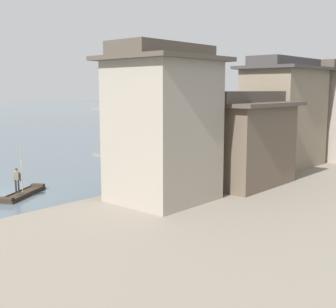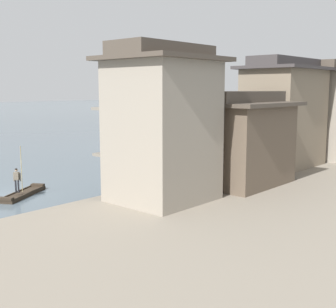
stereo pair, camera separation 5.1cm
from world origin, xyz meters
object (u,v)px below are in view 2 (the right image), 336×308
at_px(boat_moored_third, 142,187).
at_px(house_waterfront_narrow, 329,111).
at_px(mooring_post_dock_mid, 228,163).
at_px(boat_foreground_poled, 23,194).
at_px(boatman_person, 17,177).
at_px(house_waterfront_nearest, 162,125).
at_px(house_waterfront_tall, 284,114).
at_px(boat_moored_far, 297,150).
at_px(boat_moored_second, 316,139).
at_px(house_waterfront_second, 235,139).
at_px(mooring_post_dock_near, 156,179).
at_px(boat_moored_nearest, 174,172).

xyz_separation_m(boat_moored_third, house_waterfront_narrow, (5.52, 18.94, 4.88)).
bearing_deg(mooring_post_dock_mid, boat_foreground_poled, -114.14).
height_order(boatman_person, house_waterfront_narrow, house_waterfront_narrow).
distance_m(house_waterfront_nearest, house_waterfront_tall, 14.79).
bearing_deg(boat_moored_far, boat_moored_second, 103.72).
height_order(boat_foreground_poled, house_waterfront_second, house_waterfront_second).
relative_size(boat_moored_third, house_waterfront_tall, 0.63).
distance_m(boatman_person, house_waterfront_nearest, 10.62).
distance_m(mooring_post_dock_near, mooring_post_dock_mid, 8.45).
relative_size(house_waterfront_nearest, house_waterfront_narrow, 1.00).
bearing_deg(boat_moored_second, mooring_post_dock_mid, -80.01).
relative_size(mooring_post_dock_near, mooring_post_dock_mid, 0.92).
xyz_separation_m(house_waterfront_nearest, house_waterfront_narrow, (0.55, 22.20, -0.02)).
height_order(boat_moored_second, boat_moored_far, boat_moored_second).
xyz_separation_m(boatman_person, mooring_post_dock_near, (6.14, 6.58, -0.29)).
bearing_deg(house_waterfront_tall, boat_moored_third, -112.65).
height_order(boat_moored_far, house_waterfront_narrow, house_waterfront_narrow).
bearing_deg(boat_moored_nearest, house_waterfront_second, -18.45).
bearing_deg(boat_moored_far, house_waterfront_second, -75.14).
height_order(boatman_person, mooring_post_dock_mid, boatman_person).
relative_size(boat_moored_nearest, mooring_post_dock_near, 5.98).
bearing_deg(boat_foreground_poled, boat_moored_second, 88.24).
relative_size(boat_moored_second, boat_moored_far, 0.99).
bearing_deg(boat_moored_nearest, house_waterfront_narrow, 59.08).
height_order(house_waterfront_nearest, house_waterfront_narrow, same).
bearing_deg(boatman_person, boat_moored_nearest, 81.41).
xyz_separation_m(boat_moored_nearest, house_waterfront_tall, (7.04, 5.54, 4.89)).
bearing_deg(mooring_post_dock_mid, house_waterfront_nearest, -74.72).
bearing_deg(house_waterfront_tall, mooring_post_dock_near, -103.43).
distance_m(boat_moored_second, house_waterfront_second, 34.95).
height_order(boat_foreground_poled, mooring_post_dock_near, mooring_post_dock_near).
bearing_deg(boatman_person, house_waterfront_tall, 64.20).
height_order(boat_moored_far, house_waterfront_second, house_waterfront_second).
bearing_deg(boat_foreground_poled, house_waterfront_narrow, 68.43).
xyz_separation_m(boat_foreground_poled, boat_moored_far, (4.26, 31.73, 0.05)).
height_order(boat_moored_nearest, house_waterfront_tall, house_waterfront_tall).
height_order(boat_moored_second, boat_moored_third, boat_moored_second).
xyz_separation_m(boat_moored_far, house_waterfront_tall, (5.12, -13.62, 4.86)).
height_order(boat_moored_far, mooring_post_dock_mid, mooring_post_dock_mid).
bearing_deg(mooring_post_dock_near, boat_moored_third, 163.62).
height_order(boat_foreground_poled, boat_moored_second, boat_moored_second).
relative_size(boat_moored_far, mooring_post_dock_mid, 4.74).
relative_size(boatman_person, boat_moored_third, 0.55).
bearing_deg(mooring_post_dock_mid, boat_moored_third, -103.70).
bearing_deg(boatman_person, mooring_post_dock_mid, 67.78).
height_order(boat_moored_nearest, house_waterfront_second, house_waterfront_second).
bearing_deg(house_waterfront_narrow, boatman_person, -110.48).
height_order(house_waterfront_second, mooring_post_dock_mid, house_waterfront_second).
bearing_deg(mooring_post_dock_mid, house_waterfront_tall, 51.56).
xyz_separation_m(boat_foreground_poled, house_waterfront_narrow, (10.09, 25.52, 4.91)).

